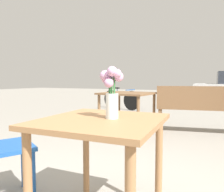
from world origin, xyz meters
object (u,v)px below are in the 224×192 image
Objects in this scene: flower_vase at (111,91)px; bench_near at (215,107)px; table_back at (127,98)px; bicycle at (121,99)px; table_front at (101,138)px.

bench_near is at bearing 79.64° from flower_vase.
bench_near reaches higher than table_back.
bench_near is 1.39× the size of bicycle.
table_back is (-0.89, 2.46, -0.26)m from flower_vase.
table_front and bicycle have the same top height.
flower_vase is at bearing -66.83° from bicycle.
bench_near is (0.54, 2.98, -0.41)m from flower_vase.
flower_vase is at bearing -70.16° from table_back.
table_back reaches higher than bicycle.
flower_vase reaches higher than bicycle.
flower_vase is 2.63m from table_back.
bench_near is 2.15× the size of table_back.
flower_vase is at bearing 34.19° from table_front.
table_back is 3.24m from bicycle.
flower_vase is 0.22× the size of bicycle.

